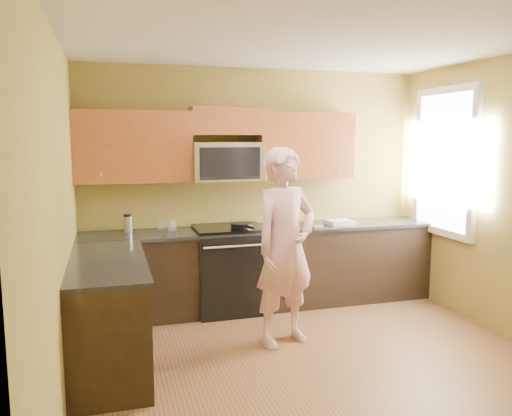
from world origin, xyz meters
name	(u,v)px	position (x,y,z in m)	size (l,w,h in m)	color
floor	(322,370)	(0.00, 0.00, 0.00)	(4.00, 4.00, 0.00)	brown
ceiling	(329,35)	(0.00, 0.00, 2.70)	(4.00, 4.00, 0.00)	white
wall_back	(256,187)	(0.00, 2.00, 1.35)	(4.00, 4.00, 0.00)	olive
wall_left	(59,222)	(-2.00, 0.00, 1.35)	(4.00, 4.00, 0.00)	olive
cabinet_back_run	(263,269)	(0.00, 1.70, 0.44)	(4.00, 0.60, 0.88)	black
cabinet_left_run	(109,315)	(-1.70, 0.60, 0.44)	(0.60, 1.60, 0.88)	black
countertop_back	(263,229)	(0.00, 1.69, 0.90)	(4.00, 0.62, 0.04)	black
countertop_left	(108,262)	(-1.69, 0.60, 0.90)	(0.62, 1.60, 0.04)	black
stove	(229,269)	(-0.40, 1.68, 0.47)	(0.76, 0.65, 0.95)	black
microwave	(226,180)	(-0.40, 1.80, 1.45)	(0.76, 0.40, 0.42)	silver
upper_cab_left	(134,182)	(-1.39, 1.83, 1.45)	(1.22, 0.33, 0.75)	brown
upper_cab_right	(304,178)	(0.54, 1.83, 1.45)	(1.12, 0.33, 0.75)	brown
upper_cab_over_mw	(225,121)	(-0.40, 1.83, 2.10)	(0.76, 0.33, 0.30)	brown
window	(445,162)	(1.98, 1.20, 1.65)	(0.06, 1.06, 1.66)	white
woman	(285,247)	(-0.11, 0.65, 0.92)	(0.67, 0.44, 1.84)	pink
frying_pan	(241,228)	(-0.29, 1.57, 0.95)	(0.24, 0.42, 0.05)	black
butter_tub	(281,228)	(0.16, 1.57, 0.92)	(0.14, 0.14, 0.10)	#FFE443
toast_slice	(317,226)	(0.59, 1.54, 0.93)	(0.11, 0.11, 0.01)	#B27F47
napkin_a	(294,225)	(0.33, 1.59, 0.95)	(0.11, 0.12, 0.06)	silver
napkin_b	(273,224)	(0.12, 1.70, 0.95)	(0.12, 0.13, 0.07)	silver
dish_towel	(340,222)	(0.91, 1.63, 0.95)	(0.30, 0.24, 0.05)	white
travel_mug	(128,232)	(-1.47, 1.82, 0.92)	(0.09, 0.09, 0.19)	silver
glass_a	(161,224)	(-1.12, 1.89, 0.98)	(0.07, 0.07, 0.12)	silver
glass_b	(171,225)	(-1.02, 1.77, 0.98)	(0.07, 0.07, 0.12)	silver
glass_c	(173,225)	(-1.00, 1.76, 0.98)	(0.07, 0.07, 0.12)	silver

